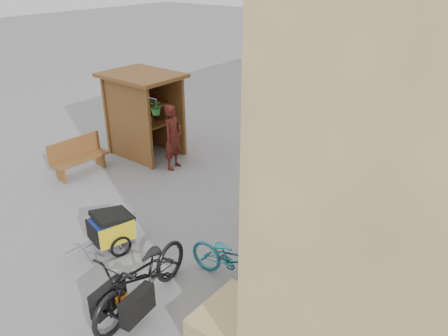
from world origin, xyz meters
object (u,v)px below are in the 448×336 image
Objects in this scene: child_trailer at (111,227)px; bike_4 at (329,193)px; shopping_carts at (408,143)px; kiosk at (141,103)px; pallet_stack at (234,322)px; bike_2 at (292,214)px; bike_6 at (351,173)px; bike_3 at (307,208)px; bike_5 at (332,183)px; bike_0 at (235,259)px; bike_1 at (267,243)px; person_kiosk at (173,137)px; bike_7 at (350,166)px; cargo_bike at (142,277)px; bench at (78,156)px.

bike_4 is (2.74, 3.97, 0.00)m from child_trailer.
child_trailer is (-3.27, -7.72, -0.15)m from shopping_carts.
kiosk reaches higher than pallet_stack.
kiosk is at bearing 75.53° from bike_2.
bike_4 is 1.06× the size of bike_6.
bike_3 is 1.42m from bike_5.
pallet_stack is 3.33m from bike_3.
bike_4 is at bearing -8.17° from bike_0.
bike_1 is (0.16, 0.78, -0.03)m from bike_0.
person_kiosk is 1.19× the size of bike_1.
bike_6 is 0.37m from bike_7.
bike_2 is at bearing 69.10° from cargo_bike.
person_kiosk reaches higher than bike_6.
bench reaches higher than bike_1.
child_trailer is 0.94× the size of bike_2.
kiosk is 1.06× the size of cargo_bike.
person_kiosk reaches higher than shopping_carts.
bike_0 is at bearing -27.64° from kiosk.
bike_5 reaches higher than bike_2.
pallet_stack is 3.14m from bike_2.
bike_0 is 3.30m from bike_4.
person_kiosk is at bearing -6.86° from kiosk.
bike_2 is 0.94× the size of bike_6.
bike_5 is at bearing -9.05° from bike_2.
bike_3 is 2.64m from bike_7.
bike_7 reaches higher than bike_6.
bench is 6.58m from bike_4.
child_trailer is 5.11m from bike_5.
pallet_stack is at bearing -13.19° from bench.
bike_5 is (4.22, 0.98, -0.42)m from person_kiosk.
pallet_stack is 3.29m from child_trailer.
bike_7 is (0.77, 6.36, -0.13)m from cargo_bike.
bench is 3.77m from child_trailer.
pallet_stack is 0.74× the size of bike_6.
bike_0 is 2.08m from bike_2.
bike_4 is at bearing 97.12° from pallet_stack.
bike_1 is at bearing -161.24° from bike_7.
bench is 6.13m from bike_1.
kiosk is at bearing 83.03° from bike_1.
cargo_bike reaches higher than bike_0.
bike_3 is (0.22, 0.24, 0.11)m from bike_2.
pallet_stack is 0.74× the size of bike_5.
bike_4 is 1.67m from bike_7.
bike_1 is 0.94× the size of bike_5.
pallet_stack is 1.22m from bike_0.
bike_0 is (5.97, -0.94, -0.01)m from bench.
bike_7 is (-0.23, 1.65, -0.00)m from bike_4.
bench is 6.62m from bike_5.
pallet_stack is at bearing 174.20° from bike_5.
bike_5 is at bearing 24.71° from bike_4.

